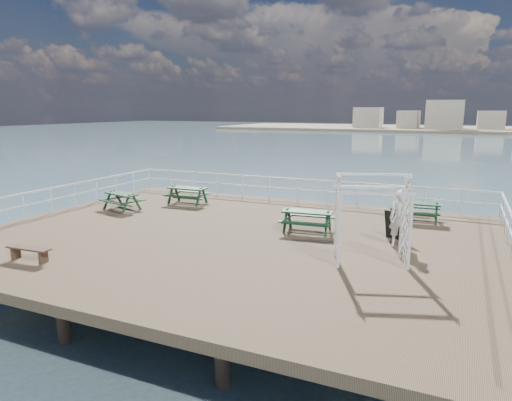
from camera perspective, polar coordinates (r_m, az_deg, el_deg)
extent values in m
cube|color=brown|center=(16.39, -2.85, -4.81)|extent=(18.00, 14.00, 0.30)
plane|color=#41606E|center=(54.85, 16.60, 4.21)|extent=(300.00, 300.00, 0.00)
cube|color=tan|center=(149.32, 27.52, 7.83)|extent=(160.00, 40.00, 0.80)
cube|color=beige|center=(148.53, 13.93, 10.07)|extent=(8.00, 8.00, 6.00)
cube|color=beige|center=(146.82, 18.59, 9.61)|extent=(6.00, 8.00, 5.00)
cube|color=beige|center=(146.10, 22.58, 9.92)|extent=(10.00, 8.00, 8.00)
cube|color=beige|center=(146.19, 27.29, 8.94)|extent=(7.00, 8.00, 5.00)
cylinder|color=brown|center=(25.09, -12.41, -2.16)|extent=(0.36, 0.36, 2.10)
cylinder|color=brown|center=(20.34, 24.19, -6.12)|extent=(0.36, 0.36, 2.10)
cube|color=silver|center=(22.31, 5.15, 2.67)|extent=(17.70, 0.07, 0.07)
cube|color=silver|center=(22.39, 5.13, 1.40)|extent=(17.70, 0.05, 0.05)
cylinder|color=silver|center=(26.59, -13.20, 2.73)|extent=(0.05, 0.05, 1.10)
cube|color=silver|center=(21.56, -24.33, 1.39)|extent=(0.07, 13.70, 0.07)
cube|color=silver|center=(21.65, -24.22, 0.09)|extent=(0.05, 13.70, 0.05)
cube|color=#14381F|center=(21.75, -8.59, 1.54)|extent=(1.83, 0.78, 0.06)
cube|color=#14381F|center=(22.32, -7.79, 1.05)|extent=(1.81, 0.33, 0.05)
cube|color=#14381F|center=(21.30, -9.37, 0.50)|extent=(1.81, 0.33, 0.05)
cube|color=#14381F|center=(22.19, -10.24, 0.86)|extent=(0.15, 1.45, 0.06)
cube|color=#14381F|center=(21.45, -6.83, 0.60)|extent=(0.15, 1.45, 0.06)
cube|color=#14381F|center=(22.45, -9.84, 0.87)|extent=(0.10, 0.52, 0.88)
cube|color=#14381F|center=(21.95, -10.65, 0.60)|extent=(0.10, 0.52, 0.88)
cube|color=#14381F|center=(21.72, -6.45, 0.61)|extent=(0.10, 0.52, 0.88)
cube|color=#14381F|center=(21.20, -7.21, 0.32)|extent=(0.10, 0.52, 0.88)
cube|color=#14381F|center=(21.84, -8.55, 0.27)|extent=(1.60, 0.16, 0.06)
cube|color=#14381F|center=(16.68, 6.47, -1.40)|extent=(1.87, 0.88, 0.06)
cube|color=#14381F|center=(17.33, 6.87, -1.92)|extent=(1.83, 0.43, 0.05)
cube|color=#14381F|center=(16.18, 5.99, -2.86)|extent=(1.83, 0.43, 0.05)
cube|color=#14381F|center=(16.93, 3.95, -2.26)|extent=(0.22, 1.46, 0.06)
cube|color=#14381F|center=(16.62, 8.99, -2.63)|extent=(0.22, 1.46, 0.06)
cube|color=#14381F|center=(17.22, 4.20, -2.19)|extent=(0.13, 0.53, 0.88)
cube|color=#14381F|center=(16.65, 3.68, -2.66)|extent=(0.13, 0.53, 0.88)
cube|color=#14381F|center=(16.92, 9.16, -2.56)|extent=(0.13, 0.53, 0.88)
cube|color=#14381F|center=(16.34, 8.80, -3.05)|extent=(0.13, 0.53, 0.88)
cube|color=#14381F|center=(16.80, 6.43, -3.04)|extent=(1.61, 0.24, 0.06)
cube|color=#14381F|center=(19.30, 19.53, -0.33)|extent=(1.77, 0.76, 0.06)
cube|color=#14381F|center=(19.92, 19.54, -0.81)|extent=(1.75, 0.33, 0.05)
cube|color=#14381F|center=(18.79, 19.41, -1.51)|extent=(1.75, 0.33, 0.05)
cube|color=#14381F|center=(19.39, 17.34, -1.05)|extent=(0.15, 1.40, 0.06)
cube|color=#14381F|center=(19.35, 21.62, -1.36)|extent=(0.15, 1.40, 0.06)
cube|color=#14381F|center=(19.68, 17.39, -1.01)|extent=(0.10, 0.50, 0.85)
cube|color=#14381F|center=(19.12, 17.26, -1.36)|extent=(0.10, 0.50, 0.85)
cube|color=#14381F|center=(19.65, 21.61, -1.32)|extent=(0.10, 0.50, 0.85)
cube|color=#14381F|center=(19.08, 21.60, -1.68)|extent=(0.10, 0.50, 0.85)
cube|color=#14381F|center=(19.40, 19.44, -1.70)|extent=(1.55, 0.15, 0.06)
cube|color=#14381F|center=(21.17, -16.47, 0.80)|extent=(1.81, 1.10, 0.06)
cube|color=#14381F|center=(21.53, -15.17, 0.30)|extent=(1.70, 0.69, 0.05)
cube|color=#14381F|center=(20.92, -17.71, -0.16)|extent=(1.70, 0.69, 0.05)
cube|color=#14381F|center=(21.81, -17.45, 0.26)|extent=(0.45, 1.34, 0.06)
cube|color=#14381F|center=(20.65, -15.34, -0.22)|extent=(0.45, 1.34, 0.06)
cube|color=#14381F|center=(21.97, -16.82, 0.25)|extent=(0.21, 0.49, 0.83)
cube|color=#14381F|center=(21.67, -18.07, 0.03)|extent=(0.21, 0.49, 0.83)
cube|color=#14381F|center=(20.81, -14.69, -0.23)|extent=(0.21, 0.49, 0.83)
cube|color=#14381F|center=(20.50, -15.98, -0.47)|extent=(0.21, 0.49, 0.83)
cube|color=#14381F|center=(21.26, -16.40, -0.42)|extent=(1.47, 0.49, 0.06)
cube|color=brown|center=(15.07, -26.54, -5.36)|extent=(1.46, 0.42, 0.05)
cube|color=brown|center=(15.52, -27.83, -5.82)|extent=(0.09, 0.31, 0.36)
cube|color=brown|center=(14.74, -25.04, -6.43)|extent=(0.09, 0.31, 0.36)
cube|color=silver|center=(12.98, 10.33, -3.81)|extent=(0.10, 0.10, 2.11)
cube|color=silver|center=(14.00, 9.96, -2.68)|extent=(0.10, 0.10, 2.11)
cube|color=silver|center=(13.30, 18.69, -3.87)|extent=(0.10, 0.10, 2.11)
cube|color=silver|center=(14.30, 17.73, -2.77)|extent=(0.10, 0.10, 2.11)
cube|color=silver|center=(12.87, 14.81, 0.84)|extent=(2.02, 0.76, 0.07)
cube|color=silver|center=(13.90, 14.10, 1.64)|extent=(2.02, 0.76, 0.07)
cube|color=silver|center=(13.31, 14.54, 3.16)|extent=(2.02, 0.75, 0.06)
cube|color=black|center=(16.34, 16.83, -2.98)|extent=(0.68, 0.47, 1.03)
cube|color=black|center=(16.52, 17.18, -2.85)|extent=(0.68, 0.47, 1.03)
imported|color=white|center=(15.54, 17.57, -2.13)|extent=(0.69, 0.47, 1.86)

